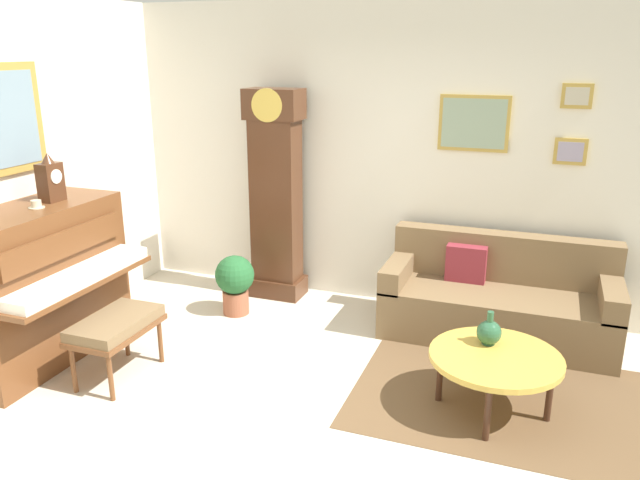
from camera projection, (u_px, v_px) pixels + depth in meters
ground_plane at (292, 437)px, 4.03m from camera, size 6.40×6.00×0.10m
wall_back at (391, 157)px, 5.75m from camera, size 5.30×0.13×2.80m
area_rug at (505, 399)px, 4.36m from camera, size 2.10×1.50×0.01m
piano at (39, 284)px, 4.81m from camera, size 0.87×1.44×1.22m
piano_bench at (116, 327)px, 4.56m from camera, size 0.42×0.70×0.48m
grandfather_clock at (276, 201)px, 5.95m from camera, size 0.52×0.34×2.03m
couch at (498, 300)px, 5.28m from camera, size 1.90×0.80×0.84m
coffee_table at (495, 359)px, 4.12m from camera, size 0.88×0.88×0.42m
mantel_clock at (50, 180)px, 4.80m from camera, size 0.13×0.18×0.38m
teacup at (36, 205)px, 4.63m from camera, size 0.12×0.12×0.06m
green_jug at (489, 332)px, 4.24m from camera, size 0.17×0.17×0.24m
potted_plant at (235, 281)px, 5.70m from camera, size 0.36×0.36×0.56m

